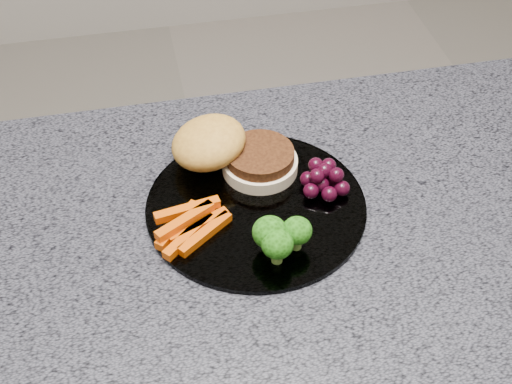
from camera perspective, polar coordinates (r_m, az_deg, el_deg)
countertop at (r=0.82m, az=4.28°, el=-5.14°), size 1.20×0.60×0.04m
plate at (r=0.84m, az=-0.00°, el=-1.12°), size 0.26×0.26×0.01m
burger at (r=0.87m, az=-2.34°, el=3.23°), size 0.17×0.14×0.05m
carrot_sticks at (r=0.81m, az=-5.32°, el=-2.59°), size 0.09×0.08×0.02m
broccoli at (r=0.77m, az=1.90°, el=-3.55°), size 0.07×0.05×0.05m
grape_bunch at (r=0.85m, az=5.48°, el=1.08°), size 0.06×0.06×0.03m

